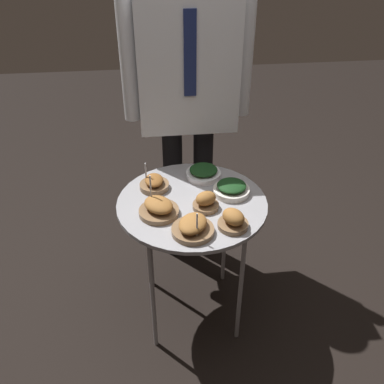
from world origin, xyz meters
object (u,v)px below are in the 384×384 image
Objects in this scene: waiter_figure at (187,80)px; bowl_roast_near_rim at (233,220)px; serving_cart at (192,211)px; bowl_roast_back_left at (193,227)px; bowl_roast_back_right at (159,208)px; bowl_spinach_far_rim at (231,189)px; bowl_spinach_front_center at (203,173)px; bowl_roast_mid_left at (154,183)px; bowl_roast_center at (206,202)px.

bowl_roast_near_rim is at bearing -80.54° from waiter_figure.
bowl_roast_near_rim reaches higher than serving_cart.
bowl_roast_near_rim is at bearing 6.17° from bowl_roast_back_left.
bowl_roast_back_right reaches higher than bowl_spinach_far_rim.
bowl_roast_back_left is (-0.10, -0.41, 0.01)m from bowl_spinach_front_center.
waiter_figure is at bearing 99.44° from bowl_spinach_front_center.
bowl_spinach_front_center is at bearing 124.42° from bowl_spinach_far_rim.
serving_cart is 0.20m from bowl_spinach_far_rim.
bowl_roast_back_left is at bearing -67.86° from bowl_roast_mid_left.
bowl_roast_back_right is at bearing -153.53° from serving_cart.
bowl_roast_back_left is 0.77m from waiter_figure.
bowl_roast_back_right is 0.32m from bowl_roast_near_rim.
bowl_roast_near_rim is (0.07, -0.39, 0.01)m from bowl_spinach_front_center.
bowl_spinach_far_rim is at bearing -55.58° from bowl_spinach_front_center.
waiter_figure is at bearing 85.47° from bowl_roast_back_left.
serving_cart is at bearing 26.47° from bowl_roast_back_right.
bowl_roast_near_rim is 0.76m from waiter_figure.
bowl_roast_mid_left is at bearing 142.03° from serving_cart.
waiter_figure is (0.18, 0.54, 0.35)m from bowl_roast_back_right.
serving_cart is 4.16× the size of bowl_spinach_front_center.
serving_cart is at bearing 133.96° from bowl_roast_center.
bowl_roast_near_rim reaches higher than bowl_spinach_front_center.
bowl_roast_near_rim is (0.14, -0.20, 0.09)m from serving_cart.
bowl_roast_near_rim is (0.09, -0.14, 0.00)m from bowl_roast_center.
bowl_roast_near_rim is 0.44m from bowl_roast_mid_left.
bowl_roast_back_left is (-0.02, -0.21, 0.08)m from serving_cart.
bowl_roast_mid_left is at bearing -119.00° from waiter_figure.
waiter_figure is (-0.15, 0.43, 0.36)m from bowl_spinach_far_rim.
bowl_spinach_front_center is (0.02, 0.25, -0.01)m from bowl_roast_center.
bowl_spinach_front_center is 1.01× the size of bowl_spinach_far_rim.
bowl_roast_back_right is at bearing 157.37° from bowl_roast_near_rim.
waiter_figure is at bearing 92.22° from bowl_roast_center.
bowl_roast_mid_left is at bearing -162.94° from bowl_spinach_front_center.
bowl_roast_near_rim is at bearing -46.60° from bowl_roast_mid_left.
bowl_roast_back_right is 0.10× the size of waiter_figure.
bowl_spinach_front_center is at bearing 84.33° from bowl_roast_center.
bowl_roast_back_left reaches higher than bowl_spinach_far_rim.
bowl_roast_mid_left is 0.78× the size of bowl_roast_back_left.
bowl_roast_back_right reaches higher than bowl_roast_mid_left.
waiter_figure is at bearing 99.46° from bowl_roast_near_rim.
bowl_roast_back_right is (-0.15, -0.07, 0.08)m from serving_cart.
bowl_roast_near_rim reaches higher than bowl_spinach_far_rim.
waiter_figure reaches higher than bowl_roast_mid_left.
bowl_spinach_front_center is at bearing 99.48° from bowl_roast_near_rim.
bowl_roast_back_left is at bearing -94.53° from waiter_figure.
serving_cart is 5.15× the size of bowl_roast_mid_left.
waiter_figure is (0.19, 0.35, 0.36)m from bowl_roast_mid_left.
bowl_roast_back_right reaches higher than bowl_spinach_front_center.
bowl_roast_mid_left is 0.36m from bowl_roast_back_left.
bowl_roast_back_left is at bearing -128.59° from bowl_spinach_far_rim.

